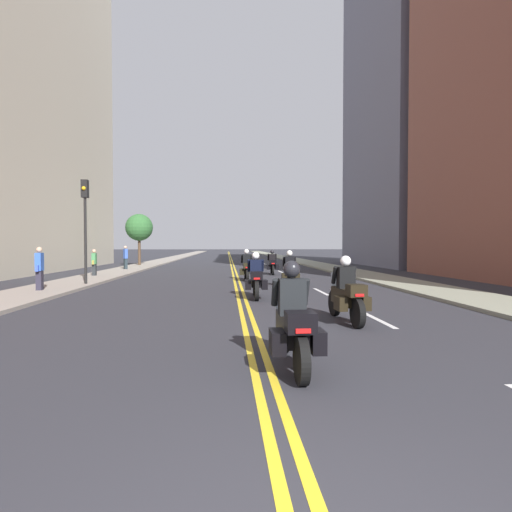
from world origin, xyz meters
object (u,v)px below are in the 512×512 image
motorcycle_2 (256,280)px  pedestrian_2 (94,263)px  motorcycle_4 (247,268)px  pedestrian_0 (39,269)px  motorcycle_1 (347,296)px  motorcycle_0 (293,326)px  traffic_cone_0 (353,276)px  pedestrian_1 (125,258)px  traffic_light_near (85,213)px  street_tree_0 (139,228)px  motorcycle_5 (272,264)px  motorcycle_3 (290,273)px

motorcycle_2 → pedestrian_2: 13.00m
motorcycle_4 → pedestrian_0: size_ratio=1.22×
motorcycle_1 → motorcycle_4: (-1.84, 11.65, 0.00)m
motorcycle_0 → motorcycle_2: bearing=89.3°
traffic_cone_0 → pedestrian_1: bearing=141.1°
motorcycle_2 → motorcycle_4: 7.13m
motorcycle_2 → motorcycle_4: bearing=91.5°
traffic_light_near → pedestrian_1: 11.59m
motorcycle_2 → street_tree_0: (-8.69, 22.13, 2.74)m
motorcycle_4 → street_tree_0: size_ratio=0.47×
motorcycle_5 → traffic_cone_0: motorcycle_5 is taller
motorcycle_0 → motorcycle_3: motorcycle_3 is taller
motorcycle_4 → pedestrian_2: (-8.65, 2.61, 0.19)m
traffic_light_near → motorcycle_3: bearing=-7.8°
motorcycle_0 → traffic_cone_0: bearing=68.4°
pedestrian_0 → street_tree_0: size_ratio=0.39×
pedestrian_0 → pedestrian_1: size_ratio=0.99×
pedestrian_1 → street_tree_0: size_ratio=0.39×
motorcycle_0 → motorcycle_5: bearing=84.0°
motorcycle_3 → motorcycle_1: bearing=-86.5°
motorcycle_0 → motorcycle_3: bearing=80.8°
motorcycle_5 → pedestrian_1: pedestrian_1 is taller
motorcycle_2 → traffic_light_near: traffic_light_near is taller
motorcycle_1 → traffic_cone_0: 10.18m
motorcycle_5 → pedestrian_1: size_ratio=1.20×
motorcycle_0 → pedestrian_0: size_ratio=1.27×
motorcycle_1 → pedestrian_1: 22.93m
motorcycle_1 → traffic_light_near: traffic_light_near is taller
motorcycle_1 → motorcycle_4: size_ratio=1.06×
motorcycle_5 → street_tree_0: size_ratio=0.47×
motorcycle_0 → street_tree_0: street_tree_0 is taller
motorcycle_2 → pedestrian_0: (-8.26, 2.15, 0.27)m
traffic_light_near → motorcycle_0: bearing=-60.1°
motorcycle_5 → traffic_light_near: traffic_light_near is taller
motorcycle_0 → traffic_cone_0: size_ratio=3.20×
traffic_light_near → pedestrian_1: bearing=95.1°
motorcycle_0 → traffic_light_near: traffic_light_near is taller
traffic_cone_0 → pedestrian_0: bearing=-167.4°
traffic_cone_0 → street_tree_0: 22.09m
motorcycle_2 → pedestrian_1: size_ratio=1.22×
motorcycle_5 → motorcycle_1: bearing=-87.5°
motorcycle_4 → motorcycle_5: 4.67m
motorcycle_4 → pedestrian_1: pedestrian_1 is taller
traffic_light_near → street_tree_0: size_ratio=1.04×
pedestrian_1 → pedestrian_2: pedestrian_1 is taller
motorcycle_5 → street_tree_0: bearing=137.1°
motorcycle_0 → motorcycle_5: (1.91, 19.49, 0.00)m
motorcycle_5 → traffic_cone_0: size_ratio=3.06×
motorcycle_1 → pedestrian_0: size_ratio=1.29×
motorcycle_2 → pedestrian_2: size_ratio=1.36×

